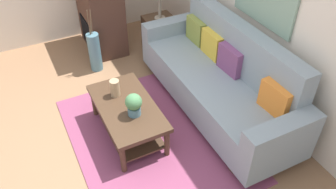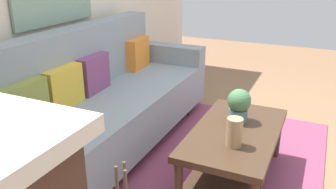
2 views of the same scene
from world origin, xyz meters
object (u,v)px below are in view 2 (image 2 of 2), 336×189
object	(u,v)px
throw_pillow_olive	(24,105)
throw_pillow_orange	(138,53)
coffee_table	(235,144)
throw_pillow_plum	(93,73)
throw_pillow_mustard	(63,87)
potted_plant_tabletop	(239,104)
tabletop_vase	(234,132)
couch	(107,102)

from	to	relation	value
throw_pillow_olive	throw_pillow_orange	size ratio (longest dim) A/B	1.00
coffee_table	throw_pillow_plum	bearing A→B (deg)	87.24
throw_pillow_mustard	potted_plant_tabletop	distance (m)	1.37
tabletop_vase	potted_plant_tabletop	distance (m)	0.40
potted_plant_tabletop	coffee_table	bearing A→B (deg)	-170.77
potted_plant_tabletop	throw_pillow_mustard	bearing A→B (deg)	111.28
potted_plant_tabletop	throw_pillow_plum	bearing A→B (deg)	94.56
couch	tabletop_vase	size ratio (longest dim) A/B	12.30
throw_pillow_olive	potted_plant_tabletop	world-z (taller)	throw_pillow_olive
couch	throw_pillow_orange	size ratio (longest dim) A/B	6.87
tabletop_vase	throw_pillow_plum	bearing A→B (deg)	77.67
couch	tabletop_vase	distance (m)	1.26
couch	throw_pillow_orange	xyz separation A→B (m)	(0.79, 0.12, 0.25)
couch	coffee_table	world-z (taller)	couch
throw_pillow_mustard	tabletop_vase	size ratio (longest dim) A/B	1.79
throw_pillow_olive	tabletop_vase	bearing A→B (deg)	-69.76
throw_pillow_orange	coffee_table	distance (m)	1.59
throw_pillow_orange	tabletop_vase	distance (m)	1.73
throw_pillow_olive	throw_pillow_mustard	size ratio (longest dim) A/B	1.00
couch	potted_plant_tabletop	xyz separation A→B (m)	(0.10, -1.15, 0.14)
throw_pillow_mustard	throw_pillow_orange	world-z (taller)	same
throw_pillow_mustard	potted_plant_tabletop	bearing A→B (deg)	-68.72
throw_pillow_olive	throw_pillow_plum	size ratio (longest dim) A/B	1.00
throw_pillow_olive	throw_pillow_plum	bearing A→B (deg)	0.00
throw_pillow_orange	coffee_table	world-z (taller)	throw_pillow_orange
tabletop_vase	potted_plant_tabletop	size ratio (longest dim) A/B	0.77
couch	throw_pillow_olive	distance (m)	0.84
throw_pillow_olive	throw_pillow_orange	bearing A→B (deg)	0.00
throw_pillow_plum	tabletop_vase	world-z (taller)	throw_pillow_plum
throw_pillow_olive	throw_pillow_orange	distance (m)	1.58
couch	potted_plant_tabletop	distance (m)	1.16
throw_pillow_mustard	throw_pillow_plum	xyz separation A→B (m)	(0.39, 0.00, 0.00)
throw_pillow_mustard	throw_pillow_plum	size ratio (longest dim) A/B	1.00
throw_pillow_plum	coffee_table	bearing A→B (deg)	-92.76
potted_plant_tabletop	throw_pillow_orange	bearing A→B (deg)	61.65
coffee_table	potted_plant_tabletop	distance (m)	0.31
throw_pillow_plum	coffee_table	distance (m)	1.35
throw_pillow_olive	potted_plant_tabletop	size ratio (longest dim) A/B	1.37
throw_pillow_plum	throw_pillow_orange	world-z (taller)	same
couch	coffee_table	size ratio (longest dim) A/B	2.25
throw_pillow_olive	coffee_table	distance (m)	1.53
tabletop_vase	couch	bearing A→B (deg)	76.45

